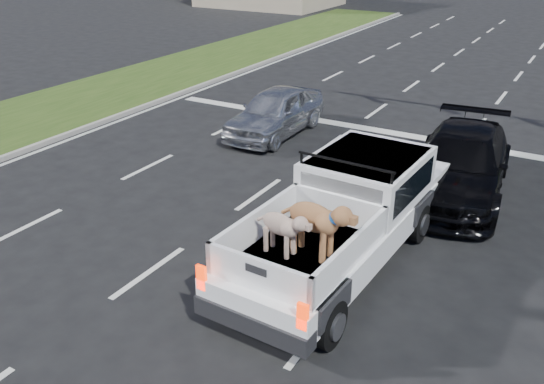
{
  "coord_description": "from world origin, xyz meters",
  "views": [
    {
      "loc": [
        4.84,
        -6.79,
        5.9
      ],
      "look_at": [
        -0.23,
        2.0,
        1.21
      ],
      "focal_mm": 38.0,
      "sensor_mm": 36.0,
      "label": 1
    }
  ],
  "objects": [
    {
      "name": "silver_sedan",
      "position": [
        -3.63,
        8.1,
        0.72
      ],
      "size": [
        1.69,
        4.2,
        1.43
      ],
      "primitive_type": "imported",
      "rotation": [
        0.0,
        0.0,
        0.0
      ],
      "color": "silver",
      "rests_on": "ground"
    },
    {
      "name": "black_coupe",
      "position": [
        2.37,
        6.49,
        0.76
      ],
      "size": [
        2.68,
        5.44,
        1.52
      ],
      "primitive_type": "imported",
      "rotation": [
        0.0,
        0.0,
        0.11
      ],
      "color": "black",
      "rests_on": "ground"
    },
    {
      "name": "road_markings",
      "position": [
        0.0,
        6.56,
        0.01
      ],
      "size": [
        17.75,
        60.0,
        0.01
      ],
      "color": "silver",
      "rests_on": "ground"
    },
    {
      "name": "pickup_truck",
      "position": [
        1.21,
        2.09,
        0.98
      ],
      "size": [
        2.35,
        5.73,
        2.11
      ],
      "rotation": [
        0.0,
        0.0,
        -0.05
      ],
      "color": "black",
      "rests_on": "ground"
    },
    {
      "name": "ground",
      "position": [
        0.0,
        0.0,
        0.0
      ],
      "size": [
        160.0,
        160.0,
        0.0
      ],
      "primitive_type": "plane",
      "color": "black",
      "rests_on": "ground"
    },
    {
      "name": "curb_left",
      "position": [
        -9.05,
        6.0,
        0.07
      ],
      "size": [
        0.15,
        60.0,
        0.14
      ],
      "primitive_type": "cube",
      "color": "gray",
      "rests_on": "ground"
    },
    {
      "name": "grass_median_left",
      "position": [
        -11.5,
        6.0,
        0.05
      ],
      "size": [
        5.0,
        60.0,
        0.1
      ],
      "primitive_type": "cube",
      "color": "#274013",
      "rests_on": "ground"
    }
  ]
}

